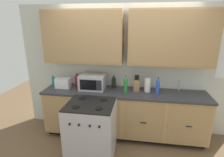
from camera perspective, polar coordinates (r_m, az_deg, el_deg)
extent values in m
plane|color=brown|center=(3.57, 3.02, -19.87)|extent=(8.00, 8.00, 0.00)
cube|color=silver|center=(3.59, 4.39, 2.49)|extent=(4.21, 0.05, 2.49)
cube|color=silver|center=(3.59, 4.31, 0.60)|extent=(3.01, 0.01, 0.40)
cube|color=tan|center=(3.44, -9.01, 12.85)|extent=(1.46, 0.34, 0.95)
cube|color=#A58052|center=(3.27, -9.96, 12.59)|extent=(1.43, 0.01, 0.89)
cube|color=tan|center=(3.32, 18.20, 12.06)|extent=(1.46, 0.34, 0.95)
cube|color=#A58052|center=(3.14, 18.68, 11.78)|extent=(1.43, 0.01, 0.89)
cube|color=black|center=(3.81, 3.58, -16.30)|extent=(2.95, 0.48, 0.10)
cube|color=tan|center=(3.56, 3.66, -10.60)|extent=(3.01, 0.60, 0.79)
cube|color=#A88354|center=(3.57, -15.58, -11.17)|extent=(0.69, 0.01, 0.73)
cube|color=black|center=(3.56, -15.66, -11.35)|extent=(0.10, 0.01, 0.01)
cube|color=#A88354|center=(3.35, -3.44, -12.53)|extent=(0.69, 0.01, 0.73)
cube|color=black|center=(3.34, -3.49, -12.74)|extent=(0.10, 0.01, 0.01)
cube|color=#A88354|center=(3.29, 9.88, -13.40)|extent=(0.69, 0.01, 0.73)
cube|color=black|center=(3.28, 9.88, -13.60)|extent=(0.10, 0.01, 0.01)
cube|color=#A88354|center=(3.40, 23.06, -13.56)|extent=(0.69, 0.01, 0.73)
cube|color=black|center=(3.39, 23.10, -13.76)|extent=(0.10, 0.01, 0.01)
cube|color=#333338|center=(3.39, 3.80, -4.39)|extent=(3.04, 0.63, 0.04)
cube|color=#A8AAAF|center=(3.48, 20.72, -4.82)|extent=(0.56, 0.38, 0.02)
cube|color=#B7B7BC|center=(3.12, -6.55, -15.83)|extent=(0.76, 0.66, 0.92)
cube|color=black|center=(2.89, -6.87, -7.99)|extent=(0.74, 0.65, 0.02)
cylinder|color=black|center=(2.80, -11.36, -8.77)|extent=(0.12, 0.12, 0.01)
cylinder|color=black|center=(2.70, -4.07, -9.44)|extent=(0.12, 0.12, 0.01)
cylinder|color=black|center=(3.07, -9.33, -6.22)|extent=(0.12, 0.12, 0.01)
cylinder|color=black|center=(2.98, -2.70, -6.72)|extent=(0.12, 0.12, 0.01)
cylinder|color=black|center=(2.75, -13.26, -13.85)|extent=(0.03, 0.02, 0.03)
cylinder|color=black|center=(2.71, -10.42, -14.23)|extent=(0.03, 0.02, 0.03)
cylinder|color=black|center=(2.66, -7.06, -14.64)|extent=(0.03, 0.02, 0.03)
cylinder|color=black|center=(2.63, -4.02, -14.96)|extent=(0.03, 0.02, 0.03)
cube|color=#B7B7BC|center=(3.48, -6.10, -1.06)|extent=(0.48, 0.36, 0.28)
cube|color=black|center=(3.32, -7.58, -2.01)|extent=(0.31, 0.01, 0.19)
cube|color=#28282D|center=(3.27, -4.16, -2.21)|extent=(0.10, 0.01, 0.19)
cube|color=white|center=(3.67, -15.15, -1.35)|extent=(0.28, 0.18, 0.19)
cube|color=black|center=(3.66, -15.97, 0.05)|extent=(0.02, 0.13, 0.01)
cube|color=black|center=(3.62, -14.53, -0.03)|extent=(0.02, 0.13, 0.01)
cube|color=#9C794E|center=(3.40, 7.74, -2.10)|extent=(0.11, 0.14, 0.22)
cylinder|color=black|center=(3.34, 7.32, 0.38)|extent=(0.02, 0.02, 0.09)
cylinder|color=black|center=(3.34, 7.67, 0.36)|extent=(0.02, 0.02, 0.09)
cylinder|color=black|center=(3.34, 8.01, 0.35)|extent=(0.02, 0.02, 0.09)
cylinder|color=black|center=(3.34, 8.35, 0.33)|extent=(0.02, 0.02, 0.09)
cylinder|color=#B2B5BA|center=(3.61, 20.37, -2.06)|extent=(0.02, 0.02, 0.20)
cylinder|color=white|center=(3.40, 11.15, -1.93)|extent=(0.12, 0.12, 0.26)
cylinder|color=black|center=(3.52, 0.52, -1.40)|extent=(0.08, 0.08, 0.20)
cone|color=black|center=(3.49, 0.53, 0.54)|extent=(0.07, 0.07, 0.05)
cylinder|color=black|center=(3.48, 0.53, 0.81)|extent=(0.03, 0.03, 0.02)
cylinder|color=#237A38|center=(3.23, 4.31, -2.60)|extent=(0.07, 0.07, 0.27)
cone|color=#237A38|center=(3.17, 4.38, 0.24)|extent=(0.06, 0.06, 0.07)
cylinder|color=black|center=(3.17, 4.39, 0.68)|extent=(0.02, 0.02, 0.02)
cylinder|color=maroon|center=(3.69, -10.97, -0.78)|extent=(0.08, 0.08, 0.21)
cone|color=maroon|center=(3.65, -11.08, 1.16)|extent=(0.07, 0.07, 0.05)
cylinder|color=black|center=(3.65, -11.10, 1.43)|extent=(0.03, 0.03, 0.02)
cylinder|color=blue|center=(3.34, 14.17, -2.66)|extent=(0.07, 0.07, 0.24)
cone|color=blue|center=(3.29, 14.37, -0.17)|extent=(0.06, 0.06, 0.06)
cylinder|color=black|center=(3.28, 14.40, 0.20)|extent=(0.03, 0.03, 0.02)
cylinder|color=#1E707A|center=(3.80, -17.92, -1.03)|extent=(0.06, 0.06, 0.18)
cone|color=#1E707A|center=(3.77, -18.08, 0.58)|extent=(0.06, 0.06, 0.04)
cylinder|color=black|center=(3.77, -18.10, 0.79)|extent=(0.02, 0.02, 0.02)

